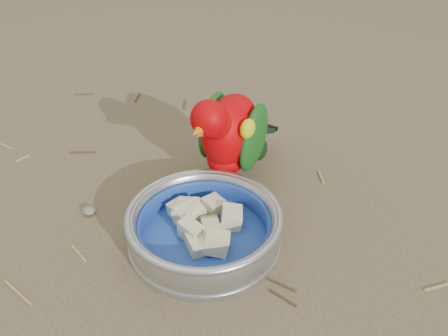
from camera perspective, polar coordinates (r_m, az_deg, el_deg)
The scene contains 6 objects.
ground at distance 0.84m, azimuth -7.79°, elevation -5.81°, with size 60.00×60.00×0.00m, color brown.
food_bowl at distance 0.78m, azimuth -2.22°, elevation -8.20°, with size 0.24×0.24×0.02m, color #B2B2BA.
bowl_wall at distance 0.76m, azimuth -2.27°, elevation -6.55°, with size 0.24×0.24×0.04m, color #B2B2BA, non-canonical shape.
fruit_wedges at distance 0.77m, azimuth -2.26°, elevation -6.95°, with size 0.14×0.14×0.03m, color beige, non-canonical shape.
lory_parrot at distance 0.85m, azimuth 0.48°, elevation 3.05°, with size 0.11×0.23×0.19m, color #B30003, non-canonical shape.
ground_debris at distance 0.82m, azimuth -4.61°, elevation -6.14°, with size 0.90×0.80×0.01m, color #9C8947, non-canonical shape.
Camera 1 is at (0.45, -0.45, 0.54)m, focal length 40.00 mm.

